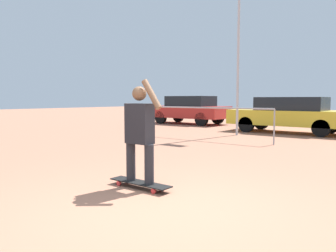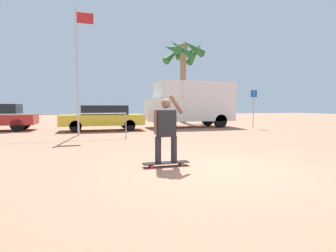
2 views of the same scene
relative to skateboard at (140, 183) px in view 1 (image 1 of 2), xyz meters
name	(u,v)px [view 1 (image 1 of 2)]	position (x,y,z in m)	size (l,w,h in m)	color
ground_plane	(165,211)	(0.93, -0.56, -0.08)	(80.00, 80.00, 0.00)	#A36B51
skateboard	(140,183)	(0.00, 0.00, 0.00)	(1.07, 0.24, 0.09)	black
person_skateboarder	(140,129)	(0.00, 0.00, 0.82)	(0.69, 0.22, 1.54)	#28282D
parked_car_yellow	(289,114)	(-0.87, 9.58, 0.67)	(4.55, 1.76, 1.41)	black
parked_car_red	(189,109)	(-6.61, 11.03, 0.72)	(4.21, 1.84, 1.49)	black
flagpole	(240,43)	(-2.07, 7.57, 3.28)	(0.85, 0.12, 5.99)	#B7B7BC
plaza_railing_segment	(203,112)	(-2.54, 5.86, 0.84)	(4.93, 0.05, 1.08)	#99999E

